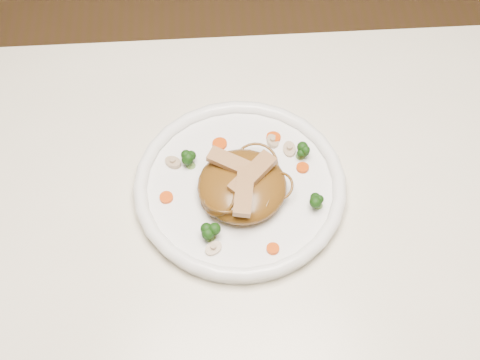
{
  "coord_description": "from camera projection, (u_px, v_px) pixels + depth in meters",
  "views": [
    {
      "loc": [
        -0.05,
        -0.43,
        1.55
      ],
      "look_at": [
        -0.02,
        0.08,
        0.78
      ],
      "focal_mm": 48.75,
      "sensor_mm": 36.0,
      "label": 1
    }
  ],
  "objects": [
    {
      "name": "chicken_b",
      "position": [
        232.0,
        163.0,
        0.9
      ],
      "size": [
        0.07,
        0.05,
        0.01
      ],
      "primitive_type": "cube",
      "rotation": [
        0.0,
        0.0,
        2.64
      ],
      "color": "#A7874F",
      "rests_on": "noodle_mound"
    },
    {
      "name": "broccoli_3",
      "position": [
        319.0,
        200.0,
        0.9
      ],
      "size": [
        0.03,
        0.03,
        0.03
      ],
      "primitive_type": null,
      "rotation": [
        0.0,
        0.0,
        0.03
      ],
      "color": "#133D0C",
      "rests_on": "plate"
    },
    {
      "name": "chicken_c",
      "position": [
        244.0,
        192.0,
        0.88
      ],
      "size": [
        0.03,
        0.08,
        0.01
      ],
      "primitive_type": "cube",
      "rotation": [
        0.0,
        0.0,
        4.56
      ],
      "color": "#A7874F",
      "rests_on": "noodle_mound"
    },
    {
      "name": "mushroom_1",
      "position": [
        289.0,
        149.0,
        0.97
      ],
      "size": [
        0.03,
        0.03,
        0.01
      ],
      "primitive_type": "cylinder",
      "rotation": [
        0.0,
        0.0,
        1.61
      ],
      "color": "beige",
      "rests_on": "plate"
    },
    {
      "name": "carrot_2",
      "position": [
        303.0,
        168.0,
        0.95
      ],
      "size": [
        0.02,
        0.02,
        0.0
      ],
      "primitive_type": "cylinder",
      "rotation": [
        0.0,
        0.0,
        -0.41
      ],
      "color": "#E24D08",
      "rests_on": "plate"
    },
    {
      "name": "mushroom_3",
      "position": [
        273.0,
        141.0,
        0.97
      ],
      "size": [
        0.03,
        0.03,
        0.01
      ],
      "primitive_type": "cylinder",
      "rotation": [
        0.0,
        0.0,
        1.79
      ],
      "color": "beige",
      "rests_on": "plate"
    },
    {
      "name": "table",
      "position": [
        255.0,
        271.0,
        0.99
      ],
      "size": [
        1.2,
        0.8,
        0.75
      ],
      "color": "white",
      "rests_on": "ground"
    },
    {
      "name": "noodle_mound",
      "position": [
        242.0,
        186.0,
        0.91
      ],
      "size": [
        0.13,
        0.13,
        0.04
      ],
      "primitive_type": "ellipsoid",
      "rotation": [
        0.0,
        0.0,
        -0.01
      ],
      "color": "#5D3911",
      "rests_on": "plate"
    },
    {
      "name": "chicken_a",
      "position": [
        253.0,
        174.0,
        0.89
      ],
      "size": [
        0.07,
        0.07,
        0.01
      ],
      "primitive_type": "cube",
      "rotation": [
        0.0,
        0.0,
        0.78
      ],
      "color": "#A7874F",
      "rests_on": "noodle_mound"
    },
    {
      "name": "plate",
      "position": [
        240.0,
        188.0,
        0.94
      ],
      "size": [
        0.34,
        0.34,
        0.02
      ],
      "primitive_type": "cylinder",
      "rotation": [
        0.0,
        0.0,
        -0.14
      ],
      "color": "white",
      "rests_on": "table"
    },
    {
      "name": "broccoli_1",
      "position": [
        190.0,
        160.0,
        0.94
      ],
      "size": [
        0.03,
        0.03,
        0.03
      ],
      "primitive_type": null,
      "rotation": [
        0.0,
        0.0,
        0.11
      ],
      "color": "#133D0C",
      "rests_on": "plate"
    },
    {
      "name": "mushroom_0",
      "position": [
        213.0,
        248.0,
        0.87
      ],
      "size": [
        0.03,
        0.03,
        0.01
      ],
      "primitive_type": "cylinder",
      "rotation": [
        0.0,
        0.0,
        0.59
      ],
      "color": "beige",
      "rests_on": "plate"
    },
    {
      "name": "broccoli_2",
      "position": [
        210.0,
        232.0,
        0.87
      ],
      "size": [
        0.03,
        0.03,
        0.03
      ],
      "primitive_type": null,
      "rotation": [
        0.0,
        0.0,
        0.23
      ],
      "color": "#133D0C",
      "rests_on": "plate"
    },
    {
      "name": "mushroom_2",
      "position": [
        173.0,
        162.0,
        0.95
      ],
      "size": [
        0.04,
        0.04,
        0.01
      ],
      "primitive_type": "cylinder",
      "rotation": [
        0.0,
        0.0,
        -0.71
      ],
      "color": "beige",
      "rests_on": "plate"
    },
    {
      "name": "broccoli_0",
      "position": [
        301.0,
        150.0,
        0.95
      ],
      "size": [
        0.03,
        0.03,
        0.03
      ],
      "primitive_type": null,
      "rotation": [
        0.0,
        0.0,
        -0.22
      ],
      "color": "#133D0C",
      "rests_on": "plate"
    },
    {
      "name": "carrot_4",
      "position": [
        273.0,
        249.0,
        0.87
      ],
      "size": [
        0.02,
        0.02,
        0.0
      ],
      "primitive_type": "cylinder",
      "rotation": [
        0.0,
        0.0,
        -0.17
      ],
      "color": "#E24D08",
      "rests_on": "plate"
    },
    {
      "name": "carrot_3",
      "position": [
        220.0,
        144.0,
        0.97
      ],
      "size": [
        0.03,
        0.03,
        0.0
      ],
      "primitive_type": "cylinder",
      "rotation": [
        0.0,
        0.0,
        -0.27
      ],
      "color": "#E24D08",
      "rests_on": "plate"
    },
    {
      "name": "carrot_0",
      "position": [
        274.0,
        137.0,
        0.98
      ],
      "size": [
        0.03,
        0.03,
        0.0
      ],
      "primitive_type": "cylinder",
      "rotation": [
        0.0,
        0.0,
        0.33
      ],
      "color": "#E24D08",
      "rests_on": "plate"
    },
    {
      "name": "carrot_1",
      "position": [
        166.0,
        197.0,
        0.92
      ],
      "size": [
        0.02,
        0.02,
        0.0
      ],
      "primitive_type": "cylinder",
      "rotation": [
        0.0,
        0.0,
        0.11
      ],
      "color": "#E24D08",
      "rests_on": "plate"
    }
  ]
}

